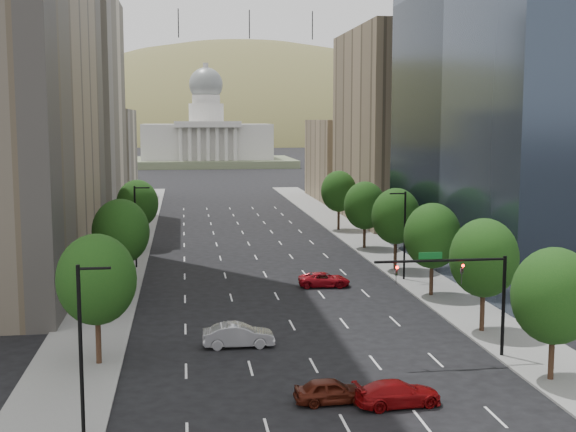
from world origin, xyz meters
name	(u,v)px	position (x,y,z in m)	size (l,w,h in m)	color
sidewalk_left	(114,278)	(-15.50, 60.00, 0.07)	(6.00, 200.00, 0.15)	slate
sidewalk_right	(409,270)	(15.50, 60.00, 0.07)	(6.00, 200.00, 0.15)	slate
midrise_cream_left	(72,110)	(-25.00, 103.00, 17.50)	(14.00, 30.00, 35.00)	beige
filler_left	(97,156)	(-25.00, 136.00, 9.00)	(14.00, 26.00, 18.00)	beige
parking_tan_right	(395,126)	(25.00, 100.00, 15.00)	(14.00, 30.00, 30.00)	#8C7759
filler_right	(349,160)	(25.00, 133.00, 8.00)	(14.00, 26.00, 16.00)	#8C7759
tree_right_0	(554,296)	(14.00, 25.00, 5.39)	(5.20, 5.20, 8.39)	#382316
tree_right_1	(484,258)	(14.00, 36.00, 5.75)	(5.20, 5.20, 8.75)	#382316
tree_right_2	(432,236)	(14.00, 48.00, 5.60)	(5.20, 5.20, 8.61)	#382316
tree_right_3	(396,216)	(14.00, 60.00, 5.89)	(5.20, 5.20, 8.89)	#382316
tree_right_4	(365,206)	(14.00, 74.00, 5.46)	(5.20, 5.20, 8.46)	#382316
tree_right_5	(339,191)	(14.00, 90.00, 5.75)	(5.20, 5.20, 8.75)	#382316
tree_left_0	(96,280)	(-14.00, 32.00, 5.75)	(5.20, 5.20, 8.75)	#382316
tree_left_1	(121,232)	(-14.00, 52.00, 5.96)	(5.20, 5.20, 8.97)	#382316
tree_left_2	(137,204)	(-14.00, 78.00, 5.68)	(5.20, 5.20, 8.68)	#382316
streetlight_rn	(404,233)	(13.44, 55.00, 4.84)	(1.70, 0.20, 9.00)	black
streetlight_ls	(82,347)	(-13.44, 20.00, 4.84)	(1.70, 0.20, 9.00)	black
streetlight_ln	(136,224)	(-13.44, 65.00, 4.84)	(1.70, 0.20, 9.00)	black
traffic_signal	(469,284)	(10.53, 30.00, 5.17)	(9.12, 0.40, 7.38)	black
capitol	(207,141)	(0.00, 249.71, 8.58)	(60.00, 40.00, 35.20)	#596647
foothills	(237,186)	(34.67, 599.39, -37.78)	(720.00, 413.00, 263.00)	olive
car_red_near	(398,393)	(3.50, 22.35, 0.72)	(2.02, 4.98, 1.45)	maroon
car_maroon	(331,391)	(-0.15, 23.26, 0.72)	(1.71, 4.24, 1.45)	#47150B
car_silver	(238,335)	(-4.59, 34.86, 0.84)	(1.77, 5.09, 1.68)	#A0A0A5
car_red_far	(324,280)	(5.04, 53.36, 0.69)	(2.30, 5.00, 1.39)	maroon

